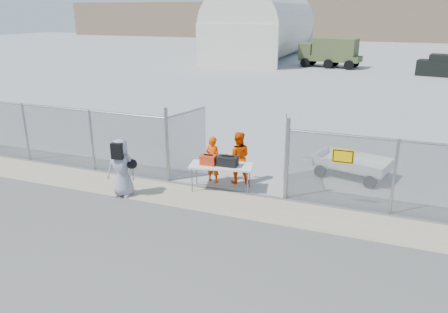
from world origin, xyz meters
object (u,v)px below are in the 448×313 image
at_px(folding_table, 221,177).
at_px(utility_trailer, 352,166).
at_px(visitor, 122,168).
at_px(security_worker_right, 238,158).
at_px(security_worker_left, 213,159).

distance_m(folding_table, utility_trailer, 4.63).
relative_size(visitor, utility_trailer, 0.58).
relative_size(folding_table, security_worker_right, 1.13).
bearing_deg(utility_trailer, visitor, -131.59).
bearing_deg(visitor, security_worker_right, 28.19).
bearing_deg(security_worker_left, utility_trailer, -140.87).
xyz_separation_m(folding_table, security_worker_left, (-0.49, 0.52, 0.37)).
xyz_separation_m(security_worker_right, utility_trailer, (3.48, 1.92, -0.49)).
relative_size(security_worker_right, visitor, 0.96).
bearing_deg(security_worker_right, visitor, 18.36).
bearing_deg(security_worker_right, utility_trailer, -170.74).
distance_m(security_worker_left, utility_trailer, 4.80).
distance_m(security_worker_right, utility_trailer, 4.01).
bearing_deg(folding_table, security_worker_right, 57.89).
bearing_deg(security_worker_right, security_worker_left, -1.48).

